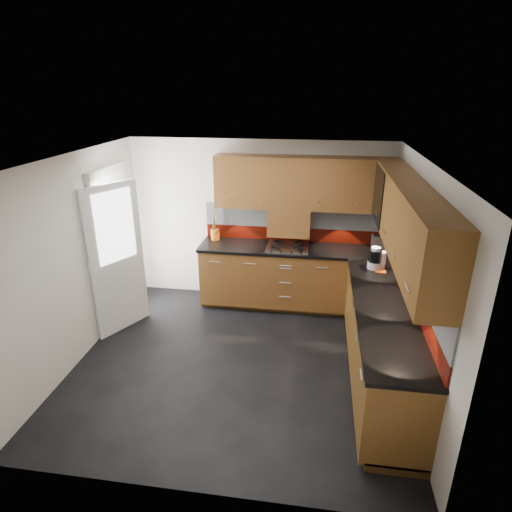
% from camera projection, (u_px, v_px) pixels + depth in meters
% --- Properties ---
extents(room, '(4.00, 3.80, 2.64)m').
position_uv_depth(room, '(236.00, 245.00, 4.58)').
color(room, black).
extents(base_cabinets, '(2.70, 3.20, 0.95)m').
position_uv_depth(base_cabinets, '(330.00, 307.00, 5.49)').
color(base_cabinets, '#593213').
rests_on(base_cabinets, room).
extents(countertop, '(2.72, 3.22, 0.04)m').
position_uv_depth(countertop, '(331.00, 273.00, 5.30)').
color(countertop, black).
rests_on(countertop, base_cabinets).
extents(backsplash, '(2.70, 3.20, 0.54)m').
position_uv_depth(backsplash, '(350.00, 246.00, 5.37)').
color(backsplash, maroon).
rests_on(backsplash, countertop).
extents(upper_cabinets, '(2.50, 3.20, 0.72)m').
position_uv_depth(upper_cabinets, '(351.00, 200.00, 5.00)').
color(upper_cabinets, '#593213').
rests_on(upper_cabinets, room).
extents(extractor_hood, '(0.60, 0.33, 0.40)m').
position_uv_depth(extractor_hood, '(289.00, 221.00, 6.10)').
color(extractor_hood, '#593213').
rests_on(extractor_hood, room).
extents(glass_cabinet, '(0.32, 0.80, 0.66)m').
position_uv_depth(glass_cabinet, '(391.00, 194.00, 5.19)').
color(glass_cabinet, black).
rests_on(glass_cabinet, room).
extents(back_door, '(0.42, 1.19, 2.04)m').
position_uv_depth(back_door, '(116.00, 251.00, 5.68)').
color(back_door, white).
rests_on(back_door, room).
extents(gas_hob, '(0.59, 0.52, 0.05)m').
position_uv_depth(gas_hob, '(288.00, 247.00, 6.07)').
color(gas_hob, silver).
rests_on(gas_hob, countertop).
extents(utensil_pot, '(0.13, 0.13, 0.46)m').
position_uv_depth(utensil_pot, '(215.00, 233.00, 6.37)').
color(utensil_pot, orange).
rests_on(utensil_pot, countertop).
extents(toaster, '(0.31, 0.21, 0.21)m').
position_uv_depth(toaster, '(381.00, 243.00, 5.95)').
color(toaster, silver).
rests_on(toaster, countertop).
extents(food_processor, '(0.17, 0.17, 0.28)m').
position_uv_depth(food_processor, '(375.00, 259.00, 5.35)').
color(food_processor, white).
rests_on(food_processor, countertop).
extents(paper_towel, '(0.13, 0.13, 0.22)m').
position_uv_depth(paper_towel, '(381.00, 260.00, 5.35)').
color(paper_towel, white).
rests_on(paper_towel, countertop).
extents(orange_cloth, '(0.14, 0.12, 0.01)m').
position_uv_depth(orange_cloth, '(380.00, 271.00, 5.29)').
color(orange_cloth, '#D25317').
rests_on(orange_cloth, countertop).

